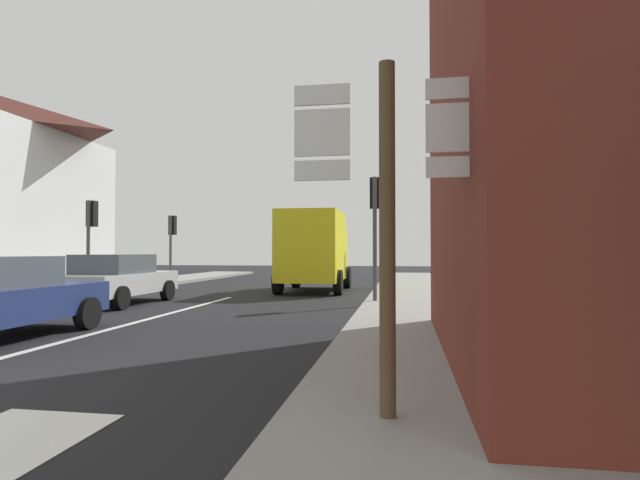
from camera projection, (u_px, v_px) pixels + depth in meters
The scene contains 10 objects.
ground_plane at pixel (207, 304), 15.05m from camera, with size 80.00×80.00×0.00m, color black.
sidewalk_right at pixel (417, 313), 12.08m from camera, with size 2.84×44.00×0.14m, color gray.
lane_centre_stripe at pixel (138, 322), 11.10m from camera, with size 0.16×12.00×0.01m, color silver.
sedan_far at pixel (118, 279), 14.81m from camera, with size 1.97×4.20×1.47m.
delivery_truck at pixel (314, 249), 19.64m from camera, with size 2.55×5.03×3.05m.
route_sign_post at pixel (387, 211), 4.37m from camera, with size 1.66×0.14×3.20m.
traffic_light_near_left at pixel (91, 225), 17.59m from camera, with size 0.30×0.49×3.32m.
traffic_light_far_left at pixel (172, 234), 23.75m from camera, with size 0.30×0.49×3.24m.
traffic_light_near_right at pixel (375, 211), 14.72m from camera, with size 0.30×0.49×3.72m.
traffic_light_far_right at pixel (384, 233), 21.69m from camera, with size 0.30×0.49×3.20m.
Camera 1 is at (5.77, -4.34, 1.55)m, focal length 28.36 mm.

